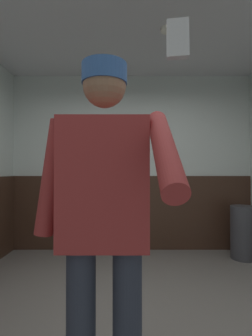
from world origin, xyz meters
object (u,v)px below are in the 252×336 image
object	(u,v)px
urinal_solo	(108,201)
cell_phone	(179,39)
trash_bin	(244,232)
person	(105,215)

from	to	relation	value
urinal_solo	cell_phone	world-z (taller)	cell_phone
trash_bin	cell_phone	bearing A→B (deg)	-118.20
trash_bin	person	bearing A→B (deg)	-127.26
urinal_solo	person	distance (m)	2.58
person	trash_bin	distance (m)	2.95
person	trash_bin	size ratio (longest dim) A/B	2.36
cell_phone	trash_bin	distance (m)	3.40
person	urinal_solo	bearing A→B (deg)	94.03
person	trash_bin	bearing A→B (deg)	52.74
person	cell_phone	bearing A→B (deg)	-63.93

